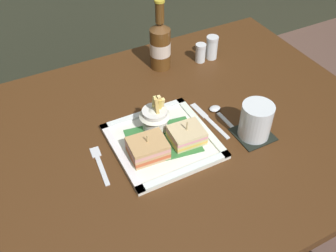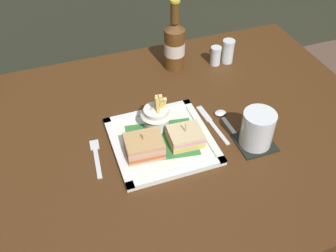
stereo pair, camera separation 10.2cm
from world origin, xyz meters
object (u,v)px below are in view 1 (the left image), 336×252
Objects in this scene: square_plate at (163,141)px; pepper_shaker at (212,49)px; water_glass at (256,122)px; salt_shaker at (200,54)px; beer_bottle at (160,44)px; sandwich_half_right at (187,135)px; fork at (99,163)px; sandwich_half_left at (148,148)px; fries_cup at (155,116)px; dining_table at (173,157)px; knife at (208,119)px; spoon at (218,112)px.

square_plate is 0.46m from pepper_shaker.
water_glass is 0.39m from salt_shaker.
square_plate is at bearing -115.65° from beer_bottle.
fork is at bearing 170.65° from sandwich_half_right.
sandwich_half_right is 0.39× the size of beer_bottle.
fries_cup is (0.06, 0.08, 0.02)m from sandwich_half_left.
fries_cup is at bearing 153.50° from dining_table.
dining_table is 4.57× the size of square_plate.
sandwich_half_right is (0.12, -0.00, -0.00)m from sandwich_half_left.
fries_cup is 0.27m from water_glass.
knife is 0.04m from spoon.
square_plate is at bearing 26.15° from sandwich_half_left.
square_plate is at bearing -170.68° from spoon.
beer_bottle is at bearing 43.62° from fork.
salt_shaker reaches higher than square_plate.
sandwich_half_right is at bearing -152.07° from knife.
square_plate is 1.51× the size of knife.
knife is at bearing 14.08° from sandwich_half_left.
fries_cup is (0.00, 0.06, 0.05)m from square_plate.
sandwich_half_left is at bearing -126.47° from fries_cup.
fries_cup reaches higher than sandwich_half_right.
spoon is at bearing -109.93° from salt_shaker.
water_glass reaches higher than fork.
beer_bottle is 0.32m from spoon.
knife is 0.33m from pepper_shaker.
water_glass reaches higher than pepper_shaker.
dining_table is at bearing 5.67° from fork.
pepper_shaker is at bearing 48.90° from sandwich_half_right.
salt_shaker is (0.30, 0.30, 0.02)m from square_plate.
spoon is at bearing -6.48° from fries_cup.
knife is 2.13× the size of pepper_shaker.
sandwich_half_right is 0.53× the size of knife.
square_plate is 3.21× the size of pepper_shaker.
sandwich_half_left is at bearing 168.70° from water_glass.
sandwich_half_right is 0.81× the size of fries_cup.
dining_table is at bearing 30.04° from sandwich_half_left.
fries_cup is 0.17m from knife.
fork is 0.56m from salt_shaker.
water_glass is 1.23× the size of pepper_shaker.
fries_cup is 0.85× the size of spoon.
sandwich_half_right is (0.01, -0.06, 0.14)m from dining_table.
square_plate is 2.62× the size of sandwich_half_left.
spoon is at bearing -118.06° from pepper_shaker.
salt_shaker is (0.10, 0.27, 0.02)m from spoon.
knife is at bearing -3.52° from dining_table.
water_glass is (0.30, -0.06, 0.02)m from sandwich_half_left.
water_glass is (0.19, -0.12, 0.16)m from dining_table.
sandwich_half_right reaches higher than knife.
pepper_shaker reaches higher than knife.
dining_table is 0.43m from pepper_shaker.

